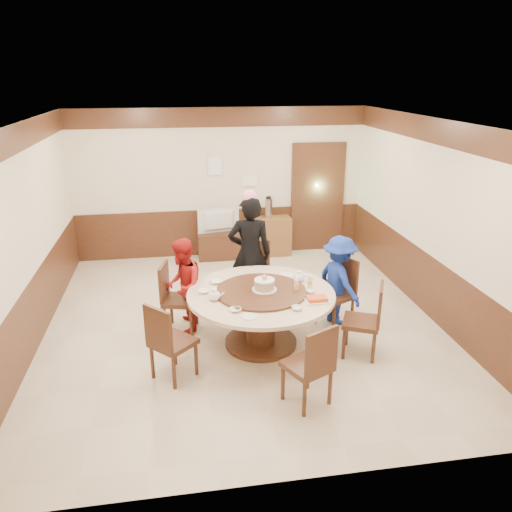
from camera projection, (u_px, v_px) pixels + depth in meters
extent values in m
plane|color=beige|center=(243.00, 323.00, 7.18)|extent=(6.00, 6.00, 0.00)
plane|color=white|center=(241.00, 123.00, 6.21)|extent=(6.00, 6.00, 0.00)
cube|color=beige|center=(221.00, 184.00, 9.47)|extent=(5.50, 0.04, 2.80)
cube|color=beige|center=(293.00, 342.00, 3.91)|extent=(5.50, 0.04, 2.80)
cube|color=beige|center=(26.00, 240.00, 6.28)|extent=(0.04, 6.00, 2.80)
cube|color=beige|center=(433.00, 221.00, 7.11)|extent=(0.04, 6.00, 2.80)
cube|color=#412214|center=(243.00, 294.00, 7.02)|extent=(5.50, 6.00, 0.90)
cube|color=#412214|center=(241.00, 137.00, 6.27)|extent=(5.50, 6.00, 0.35)
cube|color=#412214|center=(317.00, 198.00, 9.83)|extent=(1.05, 0.08, 2.18)
cube|color=#89D49C|center=(317.00, 198.00, 9.85)|extent=(0.88, 0.02, 2.05)
cylinder|color=#412214|center=(261.00, 342.00, 6.61)|extent=(0.95, 0.95, 0.06)
cylinder|color=#412214|center=(261.00, 320.00, 6.49)|extent=(0.38, 0.38, 0.65)
cylinder|color=beige|center=(261.00, 294.00, 6.37)|extent=(1.89, 1.89, 0.05)
cylinder|color=#412214|center=(261.00, 291.00, 6.35)|extent=(1.16, 1.16, 0.03)
cube|color=#412214|center=(335.00, 295.00, 6.99)|extent=(0.59, 0.59, 0.06)
cube|color=#412214|center=(347.00, 274.00, 7.01)|extent=(0.22, 0.39, 0.50)
cube|color=#412214|center=(334.00, 311.00, 7.08)|extent=(0.36, 0.36, 0.42)
cube|color=#412214|center=(258.00, 277.00, 7.61)|extent=(0.47, 0.47, 0.06)
cube|color=#412214|center=(256.00, 256.00, 7.71)|extent=(0.42, 0.06, 0.50)
cube|color=#412214|center=(258.00, 292.00, 7.69)|extent=(0.36, 0.36, 0.42)
cube|color=#412214|center=(180.00, 300.00, 6.84)|extent=(0.53, 0.53, 0.06)
cube|color=#412214|center=(164.00, 282.00, 6.76)|extent=(0.14, 0.42, 0.50)
cube|color=#412214|center=(181.00, 316.00, 6.92)|extent=(0.36, 0.36, 0.42)
cube|color=#412214|center=(173.00, 343.00, 5.77)|extent=(0.62, 0.62, 0.06)
cube|color=#412214|center=(158.00, 329.00, 5.52)|extent=(0.32, 0.33, 0.50)
cube|color=#412214|center=(174.00, 361.00, 5.85)|extent=(0.36, 0.36, 0.42)
cube|color=#412214|center=(307.00, 366.00, 5.31)|extent=(0.59, 0.59, 0.06)
cube|color=#412214|center=(322.00, 352.00, 5.06)|extent=(0.39, 0.22, 0.50)
cube|color=#412214|center=(306.00, 385.00, 5.39)|extent=(0.36, 0.36, 0.42)
cube|color=#412214|center=(361.00, 322.00, 6.24)|extent=(0.58, 0.58, 0.06)
cube|color=#412214|center=(380.00, 305.00, 6.09)|extent=(0.21, 0.40, 0.50)
cube|color=#412214|center=(360.00, 339.00, 6.32)|extent=(0.36, 0.36, 0.42)
imported|color=black|center=(250.00, 254.00, 7.34)|extent=(0.67, 0.47, 1.75)
imported|color=#A01515|center=(183.00, 286.00, 6.76)|extent=(0.58, 0.70, 1.33)
imported|color=navy|center=(339.00, 281.00, 6.98)|extent=(0.72, 0.95, 1.30)
cylinder|color=white|center=(264.00, 289.00, 6.36)|extent=(0.32, 0.32, 0.01)
cylinder|color=tan|center=(264.00, 285.00, 6.34)|extent=(0.26, 0.26, 0.12)
cylinder|color=white|center=(264.00, 280.00, 6.31)|extent=(0.26, 0.26, 0.01)
sphere|color=pink|center=(264.00, 277.00, 6.30)|extent=(0.07, 0.07, 0.07)
ellipsoid|color=white|center=(214.00, 296.00, 6.12)|extent=(0.17, 0.15, 0.13)
ellipsoid|color=white|center=(299.00, 277.00, 6.68)|extent=(0.17, 0.15, 0.13)
imported|color=white|center=(216.00, 282.00, 6.63)|extent=(0.16, 0.16, 0.04)
imported|color=white|center=(297.00, 308.00, 5.89)|extent=(0.13, 0.13, 0.04)
imported|color=white|center=(235.00, 310.00, 5.85)|extent=(0.14, 0.14, 0.03)
imported|color=white|center=(310.00, 291.00, 6.34)|extent=(0.13, 0.13, 0.04)
imported|color=white|center=(204.00, 291.00, 6.35)|extent=(0.15, 0.15, 0.04)
cylinder|color=white|center=(249.00, 317.00, 5.72)|extent=(0.18, 0.18, 0.01)
cylinder|color=white|center=(287.00, 275.00, 6.89)|extent=(0.18, 0.18, 0.01)
cube|color=white|center=(317.00, 301.00, 6.10)|extent=(0.30, 0.20, 0.02)
cube|color=#DB4619|center=(317.00, 299.00, 6.09)|extent=(0.24, 0.15, 0.04)
cylinder|color=silver|center=(296.00, 285.00, 6.37)|extent=(0.06, 0.06, 0.16)
cylinder|color=silver|center=(310.00, 282.00, 6.47)|extent=(0.06, 0.06, 0.16)
cube|color=#412214|center=(220.00, 245.00, 9.63)|extent=(0.85, 0.45, 0.50)
imported|color=gray|center=(220.00, 221.00, 9.46)|extent=(0.82, 0.26, 0.47)
cube|color=brown|center=(270.00, 236.00, 9.76)|extent=(0.80, 0.40, 0.75)
cylinder|color=silver|center=(268.00, 208.00, 9.56)|extent=(0.15, 0.15, 0.38)
cube|color=white|center=(215.00, 166.00, 9.29)|extent=(0.25, 0.00, 0.35)
cube|color=white|center=(250.00, 181.00, 9.49)|extent=(0.30, 0.00, 0.22)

